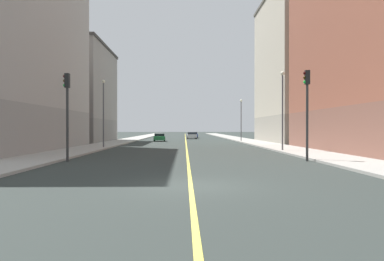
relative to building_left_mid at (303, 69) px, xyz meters
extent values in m
plane|color=#2B322F|center=(-17.34, -41.75, -10.92)|extent=(400.00, 400.00, 0.00)
cube|color=#9E9B93|center=(-7.37, 7.25, -10.85)|extent=(3.96, 168.00, 0.15)
cube|color=#9E9B93|center=(-27.32, 7.25, -10.85)|extent=(3.96, 168.00, 0.15)
cube|color=#E5D14C|center=(-17.34, 7.25, -10.91)|extent=(0.16, 154.00, 0.01)
cube|color=#9D9688|center=(0.00, 0.00, -8.99)|extent=(10.77, 19.75, 3.87)
cube|color=#BCB29E|center=(0.00, 0.00, 1.73)|extent=(10.77, 19.75, 17.55)
cube|color=slate|center=(-34.68, 1.96, -9.20)|extent=(10.77, 17.22, 3.44)
cube|color=gray|center=(-34.68, 1.96, -2.15)|extent=(10.77, 17.22, 10.67)
cube|color=#3B3937|center=(-34.68, 1.96, 3.39)|extent=(11.07, 17.52, 0.40)
cylinder|color=#2D2D2D|center=(-9.75, -31.66, -8.47)|extent=(0.16, 0.16, 4.89)
cube|color=black|center=(-9.75, -31.66, -5.58)|extent=(0.28, 0.32, 0.90)
sphere|color=#320404|center=(-9.91, -31.66, -5.31)|extent=(0.20, 0.20, 0.20)
sphere|color=#352204|center=(-9.91, -31.66, -5.59)|extent=(0.20, 0.20, 0.20)
sphere|color=green|center=(-9.91, -31.66, -5.87)|extent=(0.20, 0.20, 0.20)
cylinder|color=#2D2D2D|center=(-24.93, -31.66, -8.60)|extent=(0.16, 0.16, 4.65)
cube|color=black|center=(-24.93, -31.66, -5.82)|extent=(0.28, 0.32, 0.90)
sphere|color=#320404|center=(-25.09, -31.66, -5.55)|extent=(0.20, 0.20, 0.20)
sphere|color=#352204|center=(-25.09, -31.66, -5.83)|extent=(0.20, 0.20, 0.20)
sphere|color=green|center=(-25.09, -31.66, -6.11)|extent=(0.20, 0.20, 0.20)
cylinder|color=#4C4C51|center=(-8.75, -21.79, -7.40)|extent=(0.14, 0.14, 6.74)
sphere|color=#EAEACC|center=(-8.75, -21.79, -3.88)|extent=(0.36, 0.36, 0.36)
cylinder|color=#4C4C51|center=(-25.93, -16.39, -7.45)|extent=(0.14, 0.14, 6.64)
sphere|color=#EAEACC|center=(-25.93, -16.39, -3.98)|extent=(0.36, 0.36, 0.36)
cylinder|color=#4C4C51|center=(-8.75, 2.97, -7.72)|extent=(0.14, 0.14, 6.10)
sphere|color=#EAEACC|center=(-8.75, 2.97, -4.52)|extent=(0.36, 0.36, 0.36)
cube|color=silver|center=(-16.11, 19.32, -10.36)|extent=(1.93, 4.41, 0.68)
cube|color=black|center=(-16.10, 19.21, -9.81)|extent=(1.67, 2.26, 0.43)
cylinder|color=black|center=(-16.98, 20.66, -10.60)|extent=(0.23, 0.64, 0.64)
cylinder|color=black|center=(-15.28, 20.69, -10.60)|extent=(0.23, 0.64, 0.64)
cylinder|color=black|center=(-16.93, 17.95, -10.60)|extent=(0.23, 0.64, 0.64)
cylinder|color=black|center=(-15.24, 17.98, -10.60)|extent=(0.23, 0.64, 0.64)
cube|color=#23389E|center=(-15.53, 27.21, -10.40)|extent=(1.92, 4.28, 0.61)
cube|color=black|center=(-15.52, 27.37, -9.87)|extent=(1.61, 1.97, 0.44)
cylinder|color=black|center=(-16.26, 28.55, -10.60)|extent=(0.25, 0.65, 0.64)
cylinder|color=black|center=(-14.69, 28.48, -10.60)|extent=(0.25, 0.65, 0.64)
cylinder|color=black|center=(-16.38, 25.94, -10.60)|extent=(0.25, 0.65, 0.64)
cylinder|color=black|center=(-14.80, 25.87, -10.60)|extent=(0.25, 0.65, 0.64)
cube|color=#1E6B38|center=(-21.58, 5.33, -10.39)|extent=(1.97, 4.19, 0.61)
cube|color=black|center=(-21.59, 5.48, -9.87)|extent=(1.66, 2.12, 0.43)
cylinder|color=black|center=(-22.45, 6.56, -10.60)|extent=(0.25, 0.65, 0.64)
cylinder|color=black|center=(-20.84, 6.64, -10.60)|extent=(0.25, 0.65, 0.64)
cylinder|color=black|center=(-22.33, 4.02, -10.60)|extent=(0.25, 0.65, 0.64)
cylinder|color=black|center=(-20.72, 4.10, -10.60)|extent=(0.25, 0.65, 0.64)
camera|label=1|loc=(-17.57, -55.52, -8.81)|focal=35.34mm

